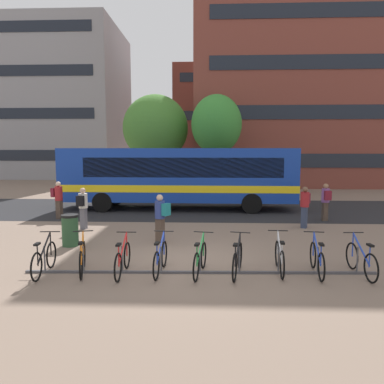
# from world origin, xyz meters

# --- Properties ---
(ground) EXTENTS (200.00, 200.00, 0.00)m
(ground) POSITION_xyz_m (0.00, 0.00, 0.00)
(ground) COLOR #7A6656
(bus_lane_asphalt) EXTENTS (80.00, 7.20, 0.01)m
(bus_lane_asphalt) POSITION_xyz_m (0.00, 9.39, 0.00)
(bus_lane_asphalt) COLOR #232326
(bus_lane_asphalt) RESTS_ON ground
(city_bus) EXTENTS (12.06, 2.73, 3.20)m
(city_bus) POSITION_xyz_m (-1.06, 9.39, 1.78)
(city_bus) COLOR #14389E
(city_bus) RESTS_ON ground
(bike_rack) EXTENTS (8.89, 0.36, 0.70)m
(bike_rack) POSITION_xyz_m (0.36, -0.72, 0.09)
(bike_rack) COLOR #47474C
(bike_rack) RESTS_ON ground
(parked_bicycle_black_0) EXTENTS (0.52, 1.72, 0.99)m
(parked_bicycle_black_0) POSITION_xyz_m (-3.56, -0.93, 0.38)
(parked_bicycle_black_0) COLOR black
(parked_bicycle_black_0) RESTS_ON ground
(parked_bicycle_orange_1) EXTENTS (0.63, 1.68, 0.99)m
(parked_bicycle_orange_1) POSITION_xyz_m (-2.62, -0.81, 0.38)
(parked_bicycle_orange_1) COLOR black
(parked_bicycle_orange_1) RESTS_ON ground
(parked_bicycle_red_2) EXTENTS (0.52, 1.72, 0.99)m
(parked_bicycle_red_2) POSITION_xyz_m (-1.57, -0.89, 0.38)
(parked_bicycle_red_2) COLOR black
(parked_bicycle_red_2) RESTS_ON ground
(parked_bicycle_blue_3) EXTENTS (0.52, 1.72, 0.99)m
(parked_bicycle_blue_3) POSITION_xyz_m (-0.64, -0.74, 0.38)
(parked_bicycle_blue_3) COLOR black
(parked_bicycle_blue_3) RESTS_ON ground
(parked_bicycle_green_4) EXTENTS (0.52, 1.71, 0.99)m
(parked_bicycle_green_4) POSITION_xyz_m (0.36, -0.80, 0.38)
(parked_bicycle_green_4) COLOR black
(parked_bicycle_green_4) RESTS_ON ground
(parked_bicycle_black_5) EXTENTS (0.56, 1.70, 0.99)m
(parked_bicycle_black_5) POSITION_xyz_m (1.30, -0.79, 0.38)
(parked_bicycle_black_5) COLOR black
(parked_bicycle_black_5) RESTS_ON ground
(parked_bicycle_silver_6) EXTENTS (0.52, 1.72, 0.99)m
(parked_bicycle_silver_6) POSITION_xyz_m (2.39, -0.54, 0.38)
(parked_bicycle_silver_6) COLOR black
(parked_bicycle_silver_6) RESTS_ON ground
(parked_bicycle_blue_7) EXTENTS (0.52, 1.72, 0.99)m
(parked_bicycle_blue_7) POSITION_xyz_m (3.30, -0.66, 0.38)
(parked_bicycle_blue_7) COLOR black
(parked_bicycle_blue_7) RESTS_ON ground
(parked_bicycle_blue_8) EXTENTS (0.52, 1.72, 0.99)m
(parked_bicycle_blue_8) POSITION_xyz_m (4.37, -0.69, 0.38)
(parked_bicycle_blue_8) COLOR black
(parked_bicycle_blue_8) RESTS_ON ground
(commuter_black_pack_0) EXTENTS (0.37, 0.55, 1.64)m
(commuter_black_pack_0) POSITION_xyz_m (-4.36, 4.31, 0.94)
(commuter_black_pack_0) COLOR #565660
(commuter_black_pack_0) RESTS_ON ground
(commuter_teal_pack_1) EXTENTS (0.61, 0.53, 1.64)m
(commuter_teal_pack_1) POSITION_xyz_m (-1.02, 2.35, 0.94)
(commuter_teal_pack_1) COLOR #47382D
(commuter_teal_pack_1) RESTS_ON ground
(commuter_maroon_pack_2) EXTENTS (0.60, 0.47, 1.70)m
(commuter_maroon_pack_2) POSITION_xyz_m (-6.23, 6.46, 0.98)
(commuter_maroon_pack_2) COLOR #47382D
(commuter_maroon_pack_2) RESTS_ON ground
(commuter_maroon_pack_3) EXTENTS (0.52, 0.61, 1.67)m
(commuter_maroon_pack_3) POSITION_xyz_m (4.44, 4.96, 0.96)
(commuter_maroon_pack_3) COLOR #2D3851
(commuter_maroon_pack_3) RESTS_ON ground
(commuter_maroon_pack_4) EXTENTS (0.36, 0.54, 1.65)m
(commuter_maroon_pack_4) POSITION_xyz_m (5.73, 6.46, 0.95)
(commuter_maroon_pack_4) COLOR #47382D
(commuter_maroon_pack_4) RESTS_ON ground
(trash_bin) EXTENTS (0.55, 0.55, 1.03)m
(trash_bin) POSITION_xyz_m (-3.93, 1.81, 0.52)
(trash_bin) COLOR #284C2D
(trash_bin) RESTS_ON ground
(street_tree_0) EXTENTS (3.58, 3.58, 7.00)m
(street_tree_0) POSITION_xyz_m (1.15, 16.60, 4.90)
(street_tree_0) COLOR brown
(street_tree_0) RESTS_ON ground
(street_tree_1) EXTENTS (4.94, 4.94, 7.27)m
(street_tree_1) POSITION_xyz_m (-3.44, 18.37, 4.75)
(street_tree_1) COLOR brown
(street_tree_1) RESTS_ON ground
(building_left_wing) EXTENTS (19.70, 12.74, 17.02)m
(building_left_wing) POSITION_xyz_m (-19.63, 33.89, 8.51)
(building_left_wing) COLOR gray
(building_left_wing) RESTS_ON ground
(building_right_wing) EXTENTS (20.68, 13.37, 22.65)m
(building_right_wing) POSITION_xyz_m (9.72, 26.32, 11.33)
(building_right_wing) COLOR brown
(building_right_wing) RESTS_ON ground
(building_centre_block) EXTENTS (15.36, 12.00, 13.59)m
(building_centre_block) POSITION_xyz_m (3.90, 41.42, 6.80)
(building_centre_block) COLOR brown
(building_centre_block) RESTS_ON ground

